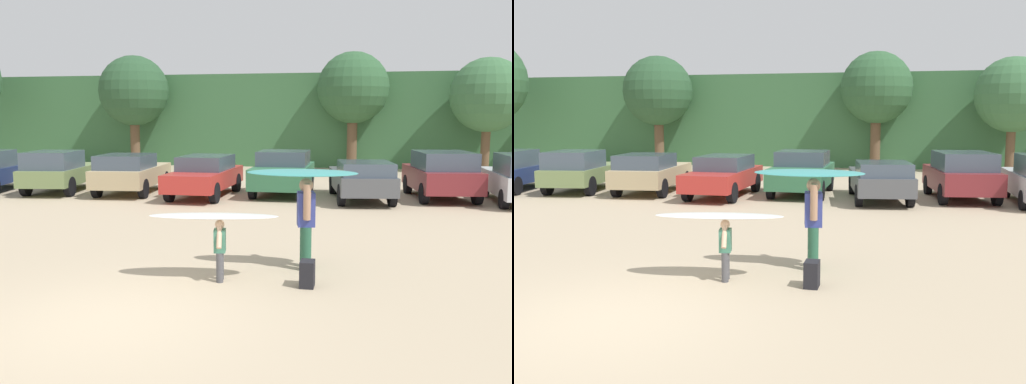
% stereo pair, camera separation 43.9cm
% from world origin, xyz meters
% --- Properties ---
extents(ground_plane, '(120.00, 120.00, 0.00)m').
position_xyz_m(ground_plane, '(0.00, 0.00, 0.00)').
color(ground_plane, tan).
extents(hillside_ridge, '(108.00, 12.00, 5.21)m').
position_xyz_m(hillside_ridge, '(0.00, 30.54, 2.60)').
color(hillside_ridge, '#38663D').
rests_on(hillside_ridge, ground_plane).
extents(tree_ridge_back, '(3.89, 3.89, 6.21)m').
position_xyz_m(tree_ridge_back, '(-9.39, 23.33, 4.23)').
color(tree_ridge_back, brown).
rests_on(tree_ridge_back, ground_plane).
extents(tree_center_left, '(3.77, 3.77, 6.23)m').
position_xyz_m(tree_center_left, '(2.71, 23.79, 4.30)').
color(tree_center_left, brown).
rests_on(tree_center_left, ground_plane).
extents(tree_left, '(3.67, 3.67, 5.73)m').
position_xyz_m(tree_left, '(9.29, 22.90, 3.87)').
color(tree_left, brown).
rests_on(tree_left, ground_plane).
extents(parked_car_olive_green, '(2.34, 4.43, 1.58)m').
position_xyz_m(parked_car_olive_green, '(-7.86, 12.44, 0.82)').
color(parked_car_olive_green, '#6B7F4C').
rests_on(parked_car_olive_green, ground_plane).
extents(parked_car_tan, '(2.21, 4.29, 1.49)m').
position_xyz_m(parked_car_tan, '(-5.07, 12.58, 0.79)').
color(parked_car_tan, tan).
rests_on(parked_car_tan, ground_plane).
extents(parked_car_red, '(1.86, 4.55, 1.46)m').
position_xyz_m(parked_car_red, '(-2.16, 12.40, 0.78)').
color(parked_car_red, '#B72D28').
rests_on(parked_car_red, ground_plane).
extents(parked_car_forest_green, '(1.96, 4.10, 1.60)m').
position_xyz_m(parked_car_forest_green, '(0.51, 13.41, 0.83)').
color(parked_car_forest_green, '#2D6642').
rests_on(parked_car_forest_green, ground_plane).
extents(parked_car_dark_gray, '(2.44, 4.65, 1.39)m').
position_xyz_m(parked_car_dark_gray, '(3.35, 12.39, 0.75)').
color(parked_car_dark_gray, '#4C4F54').
rests_on(parked_car_dark_gray, ground_plane).
extents(parked_car_maroon, '(2.41, 4.17, 1.66)m').
position_xyz_m(parked_car_maroon, '(6.06, 13.30, 0.88)').
color(parked_car_maroon, maroon).
rests_on(parked_car_maroon, ground_plane).
extents(person_adult, '(0.39, 0.75, 1.72)m').
position_xyz_m(person_adult, '(2.40, 3.33, 0.97)').
color(person_adult, '#26593F').
rests_on(person_adult, ground_plane).
extents(person_child, '(0.24, 0.55, 1.09)m').
position_xyz_m(person_child, '(1.02, 2.23, 0.61)').
color(person_child, '#4C4C51').
rests_on(person_child, ground_plane).
extents(surfboard_teal, '(2.08, 0.67, 0.15)m').
position_xyz_m(surfboard_teal, '(2.33, 3.23, 1.83)').
color(surfboard_teal, teal).
extents(surfboard_white, '(2.35, 0.95, 0.08)m').
position_xyz_m(surfboard_white, '(0.90, 2.29, 1.14)').
color(surfboard_white, white).
extents(backpack_dropped, '(0.24, 0.34, 0.45)m').
position_xyz_m(backpack_dropped, '(2.56, 2.17, 0.22)').
color(backpack_dropped, black).
rests_on(backpack_dropped, ground_plane).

